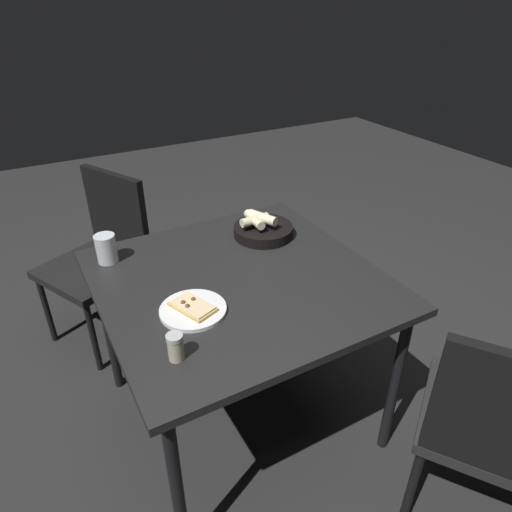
{
  "coord_description": "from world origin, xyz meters",
  "views": [
    {
      "loc": [
        -1.26,
        0.62,
        1.65
      ],
      "look_at": [
        0.02,
        -0.09,
        0.78
      ],
      "focal_mm": 31.83,
      "sensor_mm": 36.0,
      "label": 1
    }
  ],
  "objects_px": {
    "pizza_plate": "(193,309)",
    "chair_far": "(103,249)",
    "chair_near": "(499,426)",
    "pepper_shaker": "(176,348)",
    "dining_table": "(239,291)",
    "beer_glass": "(107,250)",
    "bread_basket": "(262,229)"
  },
  "relations": [
    {
      "from": "dining_table",
      "to": "chair_far",
      "type": "height_order",
      "value": "chair_far"
    },
    {
      "from": "pepper_shaker",
      "to": "chair_near",
      "type": "bearing_deg",
      "value": -122.58
    },
    {
      "from": "beer_glass",
      "to": "chair_near",
      "type": "xyz_separation_m",
      "value": [
        -1.16,
        -0.86,
        -0.27
      ]
    },
    {
      "from": "beer_glass",
      "to": "chair_far",
      "type": "bearing_deg",
      "value": -6.58
    },
    {
      "from": "dining_table",
      "to": "chair_far",
      "type": "distance_m",
      "value": 0.95
    },
    {
      "from": "bread_basket",
      "to": "chair_far",
      "type": "bearing_deg",
      "value": 42.14
    },
    {
      "from": "pepper_shaker",
      "to": "chair_far",
      "type": "distance_m",
      "value": 1.2
    },
    {
      "from": "pizza_plate",
      "to": "chair_near",
      "type": "bearing_deg",
      "value": -135.5
    },
    {
      "from": "beer_glass",
      "to": "chair_far",
      "type": "distance_m",
      "value": 0.59
    },
    {
      "from": "chair_near",
      "to": "chair_far",
      "type": "bearing_deg",
      "value": 25.25
    },
    {
      "from": "dining_table",
      "to": "pepper_shaker",
      "type": "xyz_separation_m",
      "value": [
        -0.29,
        0.35,
        0.1
      ]
    },
    {
      "from": "bread_basket",
      "to": "chair_near",
      "type": "bearing_deg",
      "value": -168.02
    },
    {
      "from": "pizza_plate",
      "to": "chair_far",
      "type": "relative_size",
      "value": 0.25
    },
    {
      "from": "dining_table",
      "to": "pepper_shaker",
      "type": "distance_m",
      "value": 0.47
    },
    {
      "from": "pizza_plate",
      "to": "chair_far",
      "type": "xyz_separation_m",
      "value": [
        0.99,
        0.11,
        -0.24
      ]
    },
    {
      "from": "pepper_shaker",
      "to": "beer_glass",
      "type": "bearing_deg",
      "value": 3.72
    },
    {
      "from": "dining_table",
      "to": "pepper_shaker",
      "type": "relative_size",
      "value": 11.65
    },
    {
      "from": "dining_table",
      "to": "pizza_plate",
      "type": "height_order",
      "value": "pizza_plate"
    },
    {
      "from": "dining_table",
      "to": "beer_glass",
      "type": "xyz_separation_m",
      "value": [
        0.35,
        0.39,
        0.11
      ]
    },
    {
      "from": "pizza_plate",
      "to": "chair_near",
      "type": "xyz_separation_m",
      "value": [
        -0.7,
        -0.69,
        -0.23
      ]
    },
    {
      "from": "bread_basket",
      "to": "beer_glass",
      "type": "height_order",
      "value": "beer_glass"
    },
    {
      "from": "pepper_shaker",
      "to": "chair_near",
      "type": "xyz_separation_m",
      "value": [
        -0.52,
        -0.81,
        -0.26
      ]
    },
    {
      "from": "dining_table",
      "to": "bread_basket",
      "type": "xyz_separation_m",
      "value": [
        0.24,
        -0.24,
        0.1
      ]
    },
    {
      "from": "dining_table",
      "to": "beer_glass",
      "type": "height_order",
      "value": "beer_glass"
    },
    {
      "from": "bread_basket",
      "to": "pizza_plate",
      "type": "bearing_deg",
      "value": 127.19
    },
    {
      "from": "pizza_plate",
      "to": "chair_far",
      "type": "height_order",
      "value": "chair_far"
    },
    {
      "from": "beer_glass",
      "to": "pizza_plate",
      "type": "bearing_deg",
      "value": -160.13
    },
    {
      "from": "dining_table",
      "to": "bread_basket",
      "type": "distance_m",
      "value": 0.35
    },
    {
      "from": "dining_table",
      "to": "pizza_plate",
      "type": "xyz_separation_m",
      "value": [
        -0.11,
        0.23,
        0.07
      ]
    },
    {
      "from": "pepper_shaker",
      "to": "chair_far",
      "type": "bearing_deg",
      "value": -0.92
    },
    {
      "from": "dining_table",
      "to": "pepper_shaker",
      "type": "bearing_deg",
      "value": 129.8
    },
    {
      "from": "bread_basket",
      "to": "dining_table",
      "type": "bearing_deg",
      "value": 135.3
    }
  ]
}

